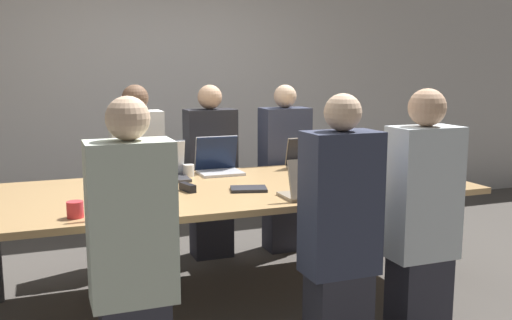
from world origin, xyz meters
The scene contains 24 objects.
ground_plane centered at (0.00, 0.00, 0.00)m, with size 24.00×24.00×0.00m, color #4C4742.
curtain_wall centered at (0.00, 2.15, 1.40)m, with size 12.00×0.06×2.80m.
conference_table centered at (0.00, 0.00, 0.71)m, with size 3.26×1.30×0.77m.
laptop_far_center centered at (0.11, 0.50, 0.85)m, with size 0.32×0.27×0.27m.
person_far_center centered at (0.16, 0.89, 0.69)m, with size 0.40×0.24×1.42m.
cup_far_center centered at (-0.14, 0.44, 0.82)m, with size 0.08×0.08×0.09m.
laptop_near_right centered at (0.94, -0.46, 0.84)m, with size 0.32×0.24×0.23m.
person_near_right centered at (0.93, -0.86, 0.70)m, with size 0.40×0.24×1.44m.
cup_near_right centered at (1.19, -0.45, 0.82)m, with size 0.09×0.09×0.09m.
bottle_near_right centered at (0.70, -0.28, 0.88)m, with size 0.07×0.07×0.25m.
laptop_far_midleft centered at (-0.33, 0.40, 0.85)m, with size 0.33×0.27×0.27m.
person_far_midleft centered at (-0.43, 0.91, 0.69)m, with size 0.40×0.24×1.43m.
cup_far_midleft centered at (-0.57, 0.35, 0.82)m, with size 0.09×0.09×0.09m.
laptop_near_midright centered at (0.37, -0.50, 0.84)m, with size 0.31×0.25×0.25m.
person_near_midright centered at (0.36, -0.92, 0.69)m, with size 0.40×0.24×1.42m.
laptop_near_left centered at (-0.73, -0.50, 0.84)m, with size 0.32×0.25×0.25m.
person_near_left centered at (-0.75, -0.91, 0.69)m, with size 0.40×0.24×1.43m.
cup_near_left centered at (-0.98, -0.47, 0.82)m, with size 0.09×0.09×0.09m.
laptop_far_right centered at (0.84, 0.44, 0.84)m, with size 0.35×0.24×0.24m.
person_far_right centered at (0.80, 0.84, 0.68)m, with size 0.40×0.24×1.41m.
cup_far_right centered at (1.11, 0.35, 0.82)m, with size 0.08×0.08×0.10m.
bottle_far_right centered at (1.10, 0.25, 0.88)m, with size 0.07×0.07×0.24m.
stapler centered at (-0.27, -0.05, 0.80)m, with size 0.08×0.16×0.05m.
notebook centered at (0.11, -0.16, 0.78)m, with size 0.26×0.21×0.02m.
Camera 1 is at (-1.12, -3.53, 1.55)m, focal length 40.00 mm.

